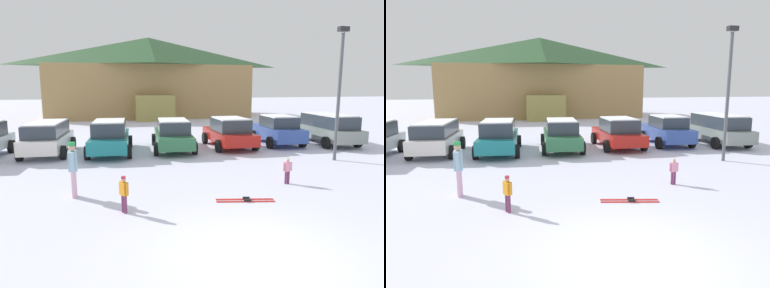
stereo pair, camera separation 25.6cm
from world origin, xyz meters
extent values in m
plane|color=silver|center=(0.00, 0.00, 0.00)|extent=(160.00, 160.00, 0.00)
cube|color=#A07F4B|center=(1.69, 31.51, 2.64)|extent=(20.20, 9.26, 5.29)
pyramid|color=#2E562F|center=(1.69, 31.51, 6.76)|extent=(20.81, 9.87, 2.95)
cube|color=olive|center=(1.59, 26.18, 1.20)|extent=(3.63, 1.87, 2.40)
cylinder|color=black|center=(-7.37, 12.49, 0.32)|extent=(0.28, 0.66, 0.64)
cube|color=white|center=(-5.53, 11.63, 0.63)|extent=(2.00, 4.37, 0.63)
cube|color=#2D3842|center=(-5.54, 11.55, 1.24)|extent=(1.72, 3.34, 0.59)
cube|color=white|center=(-5.54, 11.55, 1.56)|extent=(1.61, 3.17, 0.06)
cylinder|color=black|center=(-6.36, 13.01, 0.32)|extent=(0.26, 0.65, 0.64)
cylinder|color=black|center=(-4.52, 12.88, 0.32)|extent=(0.26, 0.65, 0.64)
cylinder|color=black|center=(-6.54, 10.38, 0.32)|extent=(0.26, 0.65, 0.64)
cylinder|color=black|center=(-4.70, 10.25, 0.32)|extent=(0.26, 0.65, 0.64)
cube|color=#1A7A80|center=(-2.61, 11.30, 0.62)|extent=(2.08, 4.87, 0.60)
cube|color=#2D3842|center=(-2.62, 11.07, 1.25)|extent=(1.70, 2.58, 0.67)
cube|color=white|center=(-2.62, 11.07, 1.61)|extent=(1.59, 2.45, 0.06)
cylinder|color=black|center=(-3.42, 12.84, 0.32)|extent=(0.27, 0.65, 0.64)
cylinder|color=black|center=(-1.57, 12.70, 0.32)|extent=(0.27, 0.65, 0.64)
cylinder|color=black|center=(-3.65, 9.91, 0.32)|extent=(0.27, 0.65, 0.64)
cylinder|color=black|center=(-1.79, 9.76, 0.32)|extent=(0.27, 0.65, 0.64)
cube|color=#2E7046|center=(0.55, 11.49, 0.61)|extent=(2.15, 4.88, 0.59)
cube|color=#2D3842|center=(0.52, 11.26, 1.22)|extent=(1.73, 2.60, 0.62)
cube|color=white|center=(0.52, 11.26, 1.56)|extent=(1.62, 2.46, 0.06)
cylinder|color=black|center=(-0.24, 13.04, 0.32)|extent=(0.28, 0.66, 0.64)
cylinder|color=black|center=(1.61, 12.87, 0.32)|extent=(0.28, 0.66, 0.64)
cylinder|color=black|center=(-0.51, 10.12, 0.32)|extent=(0.28, 0.66, 0.64)
cylinder|color=black|center=(1.33, 9.94, 0.32)|extent=(0.28, 0.66, 0.64)
cube|color=#B41C15|center=(3.63, 11.51, 0.60)|extent=(1.91, 4.40, 0.57)
cube|color=#2D3842|center=(3.62, 11.29, 1.22)|extent=(1.65, 2.30, 0.67)
cube|color=white|center=(3.62, 11.29, 1.58)|extent=(1.54, 2.19, 0.06)
cylinder|color=black|center=(2.68, 12.88, 0.32)|extent=(0.23, 0.64, 0.64)
cylinder|color=black|center=(4.64, 12.84, 0.32)|extent=(0.23, 0.64, 0.64)
cylinder|color=black|center=(2.62, 10.18, 0.32)|extent=(0.23, 0.64, 0.64)
cylinder|color=black|center=(4.58, 10.14, 0.32)|extent=(0.23, 0.64, 0.64)
cube|color=#304D9D|center=(6.60, 11.75, 0.67)|extent=(1.98, 4.22, 0.69)
cube|color=#2D3842|center=(6.58, 11.55, 1.30)|extent=(1.64, 2.23, 0.58)
cube|color=white|center=(6.58, 11.55, 1.62)|extent=(1.53, 2.12, 0.06)
cylinder|color=black|center=(5.76, 13.08, 0.32)|extent=(0.26, 0.65, 0.64)
cylinder|color=black|center=(7.60, 12.96, 0.32)|extent=(0.26, 0.65, 0.64)
cylinder|color=black|center=(5.59, 10.54, 0.32)|extent=(0.26, 0.65, 0.64)
cylinder|color=black|center=(7.44, 10.42, 0.32)|extent=(0.26, 0.65, 0.64)
cube|color=gray|center=(9.48, 11.25, 0.65)|extent=(2.00, 4.87, 0.66)
cube|color=#2D3842|center=(9.47, 11.15, 1.32)|extent=(1.73, 3.71, 0.67)
cube|color=white|center=(9.47, 11.15, 1.68)|extent=(1.62, 3.52, 0.06)
cylinder|color=black|center=(8.63, 12.78, 0.32)|extent=(0.26, 0.65, 0.64)
cylinder|color=black|center=(10.49, 12.67, 0.32)|extent=(0.26, 0.65, 0.64)
cylinder|color=black|center=(8.46, 9.82, 0.32)|extent=(0.26, 0.65, 0.64)
cylinder|color=black|center=(10.32, 9.71, 0.32)|extent=(0.26, 0.65, 0.64)
cylinder|color=#DFAAC7|center=(-3.74, 4.71, 0.41)|extent=(0.15, 0.15, 0.82)
cylinder|color=#DFAAC7|center=(-3.73, 4.53, 0.41)|extent=(0.15, 0.15, 0.82)
cube|color=#98BED5|center=(-3.73, 4.62, 1.11)|extent=(0.26, 0.41, 0.58)
cylinder|color=#98BED5|center=(-3.74, 4.88, 1.12)|extent=(0.11, 0.11, 0.55)
cylinder|color=#98BED5|center=(-3.72, 4.37, 1.12)|extent=(0.11, 0.11, 0.55)
sphere|color=tan|center=(-3.73, 4.62, 1.50)|extent=(0.21, 0.21, 0.21)
cylinder|color=green|center=(-3.73, 4.62, 1.62)|extent=(0.20, 0.20, 0.10)
cylinder|color=#6F2E58|center=(3.12, 4.38, 0.22)|extent=(0.08, 0.08, 0.44)
cylinder|color=#6F2E58|center=(3.21, 4.38, 0.22)|extent=(0.08, 0.08, 0.44)
cube|color=pink|center=(3.16, 4.38, 0.59)|extent=(0.22, 0.13, 0.31)
cylinder|color=pink|center=(3.03, 4.38, 0.60)|extent=(0.06, 0.06, 0.29)
cylinder|color=pink|center=(3.30, 4.38, 0.60)|extent=(0.06, 0.06, 0.29)
sphere|color=tan|center=(3.16, 4.38, 0.81)|extent=(0.11, 0.11, 0.11)
cylinder|color=beige|center=(3.16, 4.38, 0.87)|extent=(0.11, 0.11, 0.05)
cylinder|color=#703359|center=(-2.31, 2.91, 0.24)|extent=(0.09, 0.09, 0.49)
cylinder|color=#703359|center=(-2.37, 3.01, 0.24)|extent=(0.09, 0.09, 0.49)
cube|color=orange|center=(-2.34, 2.96, 0.66)|extent=(0.24, 0.28, 0.34)
cylinder|color=orange|center=(-2.27, 2.83, 0.67)|extent=(0.07, 0.07, 0.33)
cylinder|color=orange|center=(-2.42, 3.09, 0.67)|extent=(0.07, 0.07, 0.33)
sphere|color=tan|center=(-2.34, 2.96, 0.89)|extent=(0.12, 0.12, 0.12)
cylinder|color=#BE2F3B|center=(-2.34, 2.96, 0.96)|extent=(0.12, 0.12, 0.06)
cube|color=red|center=(1.09, 2.99, 0.01)|extent=(1.67, 0.44, 0.02)
cube|color=black|center=(1.13, 2.98, 0.05)|extent=(0.21, 0.12, 0.06)
cube|color=red|center=(1.13, 3.19, 0.01)|extent=(1.67, 0.44, 0.02)
cube|color=black|center=(1.18, 3.18, 0.05)|extent=(0.21, 0.12, 0.06)
cylinder|color=#515459|center=(7.10, 7.25, 2.74)|extent=(0.14, 0.14, 5.49)
cube|color=#232326|center=(7.10, 7.25, 5.64)|extent=(0.44, 0.24, 0.20)
camera|label=1|loc=(-2.65, -5.77, 3.32)|focal=32.00mm
camera|label=2|loc=(-2.40, -5.83, 3.32)|focal=32.00mm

